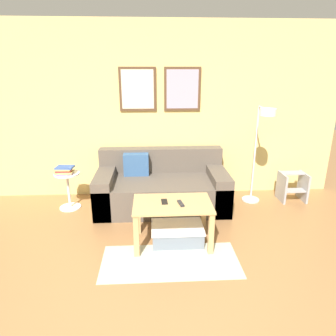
% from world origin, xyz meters
% --- Properties ---
extents(wall_back, '(5.60, 0.09, 2.55)m').
position_xyz_m(wall_back, '(0.00, 3.16, 1.28)').
color(wall_back, '#DDC472').
rests_on(wall_back, ground_plane).
extents(area_rug, '(1.41, 0.63, 0.01)m').
position_xyz_m(area_rug, '(0.13, 1.31, 0.00)').
color(area_rug, '#B2B79E').
rests_on(area_rug, ground_plane).
extents(couch, '(1.82, 0.93, 0.77)m').
position_xyz_m(couch, '(0.09, 2.68, 0.27)').
color(couch, brown).
rests_on(couch, ground_plane).
extents(coffee_table, '(0.86, 0.55, 0.49)m').
position_xyz_m(coffee_table, '(0.18, 1.67, 0.39)').
color(coffee_table, tan).
rests_on(coffee_table, ground_plane).
extents(storage_bin, '(0.59, 0.42, 0.19)m').
position_xyz_m(storage_bin, '(0.24, 1.70, 0.10)').
color(storage_bin, slate).
rests_on(storage_bin, ground_plane).
extents(floor_lamp, '(0.26, 0.56, 1.42)m').
position_xyz_m(floor_lamp, '(1.44, 2.56, 0.99)').
color(floor_lamp, silver).
rests_on(floor_lamp, ground_plane).
extents(side_table, '(0.35, 0.35, 0.52)m').
position_xyz_m(side_table, '(-1.22, 2.65, 0.31)').
color(side_table, white).
rests_on(side_table, ground_plane).
extents(book_stack, '(0.25, 0.19, 0.10)m').
position_xyz_m(book_stack, '(-1.24, 2.63, 0.57)').
color(book_stack, '#8C4C93').
rests_on(book_stack, side_table).
extents(remote_control, '(0.07, 0.15, 0.02)m').
position_xyz_m(remote_control, '(0.27, 1.64, 0.50)').
color(remote_control, '#232328').
rests_on(remote_control, coffee_table).
extents(cell_phone, '(0.07, 0.14, 0.01)m').
position_xyz_m(cell_phone, '(0.09, 1.70, 0.50)').
color(cell_phone, black).
rests_on(cell_phone, coffee_table).
extents(step_stool, '(0.36, 0.32, 0.42)m').
position_xyz_m(step_stool, '(2.05, 2.74, 0.23)').
color(step_stool, '#99999E').
rests_on(step_stool, ground_plane).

